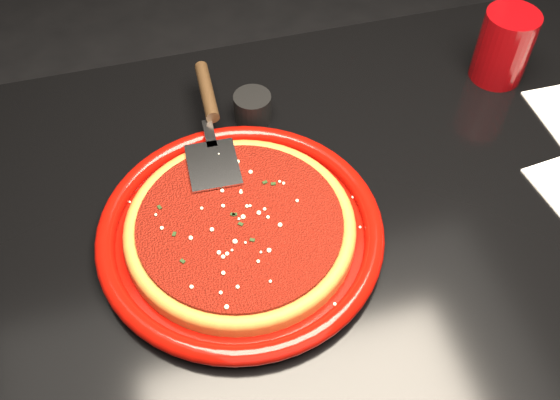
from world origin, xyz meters
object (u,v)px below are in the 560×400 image
object	(u,v)px
plate	(241,231)
ramekin	(253,107)
table	(349,343)
cup	(504,46)
pizza_server	(211,123)

from	to	relation	value
plate	ramekin	distance (m)	0.22
plate	table	bearing A→B (deg)	-4.37
plate	cup	world-z (taller)	cup
ramekin	plate	bearing A→B (deg)	-107.84
plate	cup	size ratio (longest dim) A/B	3.20
table	pizza_server	bearing A→B (deg)	134.55
pizza_server	ramekin	distance (m)	0.08
plate	pizza_server	bearing A→B (deg)	90.57
table	cup	bearing A→B (deg)	36.97
plate	cup	bearing A→B (deg)	23.51
pizza_server	cup	world-z (taller)	cup
table	cup	size ratio (longest dim) A/B	10.57
pizza_server	ramekin	bearing A→B (deg)	32.91
pizza_server	cup	distance (m)	0.46
table	plate	world-z (taller)	plate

